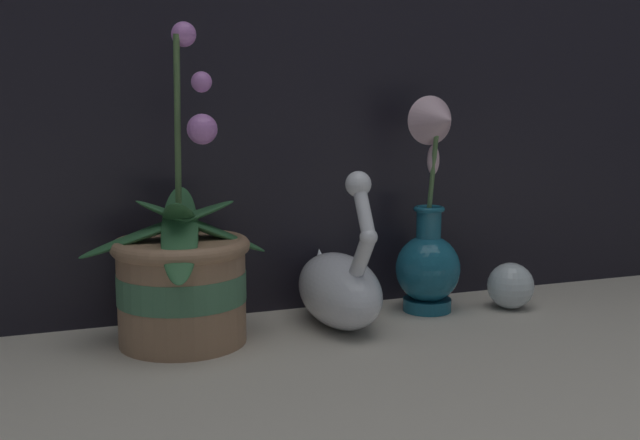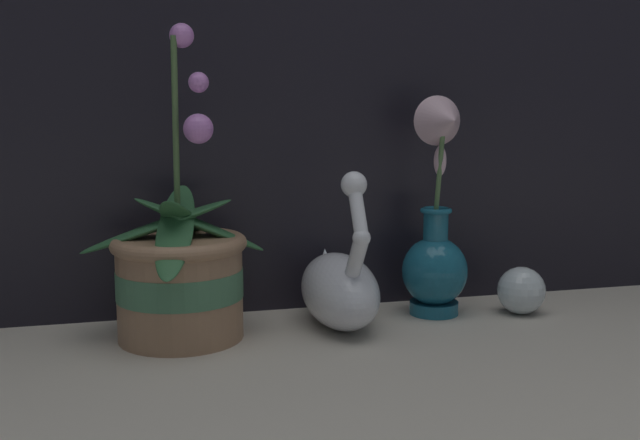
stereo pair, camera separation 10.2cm
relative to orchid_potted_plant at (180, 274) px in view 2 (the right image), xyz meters
name	(u,v)px [view 2 (the right image)]	position (x,y,z in m)	size (l,w,h in m)	color
ground_plane	(365,348)	(0.22, -0.10, -0.09)	(2.80, 2.80, 0.00)	#BCB2A3
orchid_potted_plant	(180,274)	(0.00, 0.00, 0.00)	(0.25, 0.25, 0.41)	#9E7556
swan_figurine	(339,286)	(0.22, 0.00, -0.03)	(0.10, 0.22, 0.22)	white
blue_vase	(437,239)	(0.37, 0.02, 0.03)	(0.10, 0.11, 0.32)	#195B75
glass_sphere	(521,290)	(0.50, -0.01, -0.05)	(0.07, 0.07, 0.07)	silver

